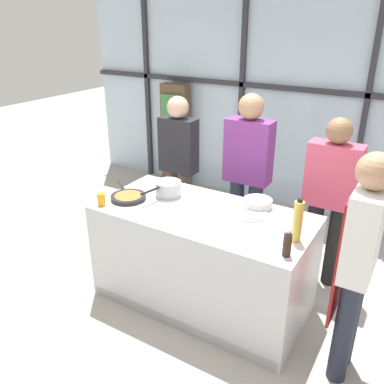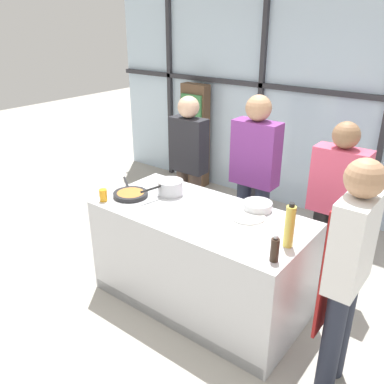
% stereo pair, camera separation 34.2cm
% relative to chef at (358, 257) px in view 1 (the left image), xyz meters
% --- Properties ---
extents(ground_plane, '(18.00, 18.00, 0.00)m').
position_rel_chef_xyz_m(ground_plane, '(-1.23, 0.15, -0.94)').
color(ground_plane, '#ADA89E').
extents(back_window_wall, '(6.40, 0.10, 2.80)m').
position_rel_chef_xyz_m(back_window_wall, '(-1.23, 2.52, 0.46)').
color(back_window_wall, silver).
rests_on(back_window_wall, ground_plane).
extents(bookshelf, '(0.41, 0.19, 1.49)m').
position_rel_chef_xyz_m(bookshelf, '(-2.95, 2.34, -0.20)').
color(bookshelf, brown).
rests_on(bookshelf, ground_plane).
extents(demo_island, '(1.78, 0.87, 0.89)m').
position_rel_chef_xyz_m(demo_island, '(-1.23, 0.15, -0.50)').
color(demo_island, silver).
rests_on(demo_island, ground_plane).
extents(chef, '(0.23, 0.41, 1.64)m').
position_rel_chef_xyz_m(chef, '(0.00, 0.00, 0.00)').
color(chef, '#232838').
rests_on(chef, ground_plane).
extents(spectator_far_left, '(0.41, 0.23, 1.61)m').
position_rel_chef_xyz_m(spectator_far_left, '(-2.03, 1.02, -0.02)').
color(spectator_far_left, '#47382D').
rests_on(spectator_far_left, ground_plane).
extents(spectator_center_left, '(0.45, 0.24, 1.71)m').
position_rel_chef_xyz_m(spectator_center_left, '(-1.23, 1.02, 0.03)').
color(spectator_center_left, '#232838').
rests_on(spectator_center_left, ground_plane).
extents(spectator_center_right, '(0.45, 0.22, 1.59)m').
position_rel_chef_xyz_m(spectator_center_right, '(-0.43, 1.02, -0.05)').
color(spectator_center_right, black).
rests_on(spectator_center_right, ground_plane).
extents(frying_pan, '(0.48, 0.39, 0.04)m').
position_rel_chef_xyz_m(frying_pan, '(-1.91, 0.03, -0.03)').
color(frying_pan, '#232326').
rests_on(frying_pan, demo_island).
extents(saucepan, '(0.23, 0.42, 0.13)m').
position_rel_chef_xyz_m(saucepan, '(-1.66, 0.27, 0.02)').
color(saucepan, silver).
rests_on(saucepan, demo_island).
extents(white_plate, '(0.27, 0.27, 0.01)m').
position_rel_chef_xyz_m(white_plate, '(-0.88, 0.30, -0.05)').
color(white_plate, white).
rests_on(white_plate, demo_island).
extents(mixing_bowl, '(0.24, 0.24, 0.07)m').
position_rel_chef_xyz_m(mixing_bowl, '(-0.88, 0.47, -0.02)').
color(mixing_bowl, silver).
rests_on(mixing_bowl, demo_island).
extents(oil_bottle, '(0.07, 0.07, 0.33)m').
position_rel_chef_xyz_m(oil_bottle, '(-0.44, 0.09, 0.10)').
color(oil_bottle, '#E0CC4C').
rests_on(oil_bottle, demo_island).
extents(pepper_grinder, '(0.06, 0.06, 0.20)m').
position_rel_chef_xyz_m(pepper_grinder, '(-0.43, -0.13, 0.03)').
color(pepper_grinder, '#332319').
rests_on(pepper_grinder, demo_island).
extents(juice_glass_near, '(0.07, 0.07, 0.11)m').
position_rel_chef_xyz_m(juice_glass_near, '(-2.02, -0.19, -0.00)').
color(juice_glass_near, orange).
rests_on(juice_glass_near, demo_island).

